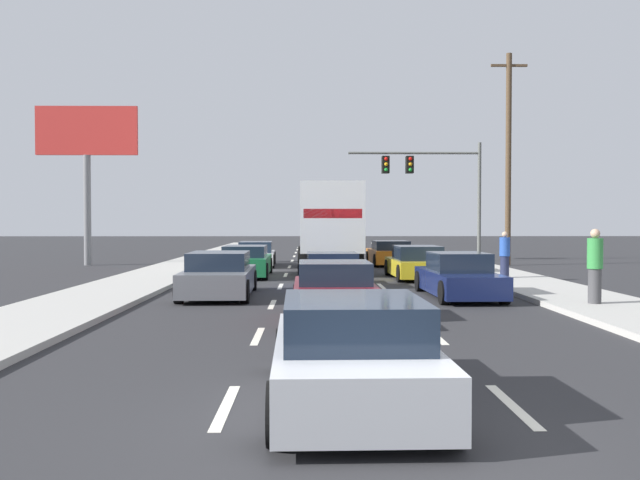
# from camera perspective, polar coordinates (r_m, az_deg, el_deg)

# --- Properties ---
(ground_plane) EXTENTS (140.00, 140.00, 0.00)m
(ground_plane) POSITION_cam_1_polar(r_m,az_deg,el_deg) (31.84, 0.44, -2.39)
(ground_plane) COLOR #2B2B2D
(sidewalk_right) EXTENTS (2.88, 80.00, 0.14)m
(sidewalk_right) POSITION_cam_1_polar(r_m,az_deg,el_deg) (27.84, 14.59, -2.86)
(sidewalk_right) COLOR #B2AFA8
(sidewalk_right) RESTS_ON ground_plane
(sidewalk_left) EXTENTS (2.88, 80.00, 0.14)m
(sidewalk_left) POSITION_cam_1_polar(r_m,az_deg,el_deg) (27.50, -13.42, -2.91)
(sidewalk_left) COLOR #B2AFA8
(sidewalk_left) RESTS_ON ground_plane
(lane_markings) EXTENTS (3.54, 57.00, 0.01)m
(lane_markings) POSITION_cam_1_polar(r_m,az_deg,el_deg) (30.66, 0.49, -2.54)
(lane_markings) COLOR silver
(lane_markings) RESTS_ON ground_plane
(car_white) EXTENTS (1.98, 4.44, 1.21)m
(car_white) POSITION_cam_1_polar(r_m,az_deg,el_deg) (33.74, -5.32, -1.22)
(car_white) COLOR white
(car_white) RESTS_ON ground_plane
(car_green) EXTENTS (1.96, 4.57, 1.24)m
(car_green) POSITION_cam_1_polar(r_m,az_deg,el_deg) (27.39, -6.16, -1.82)
(car_green) COLOR #196B38
(car_green) RESTS_ON ground_plane
(car_gray) EXTENTS (2.06, 4.62, 1.30)m
(car_gray) POSITION_cam_1_polar(r_m,az_deg,el_deg) (20.25, -8.36, -2.97)
(car_gray) COLOR slate
(car_gray) RESTS_ON ground_plane
(box_truck) EXTENTS (2.79, 8.72, 3.75)m
(box_truck) POSITION_cam_1_polar(r_m,az_deg,el_deg) (30.37, 0.70, 1.47)
(box_truck) COLOR white
(box_truck) RESTS_ON ground_plane
(car_blue) EXTENTS (2.04, 4.16, 1.16)m
(car_blue) POSITION_cam_1_polar(r_m,az_deg,el_deg) (22.98, 0.98, -2.59)
(car_blue) COLOR #1E389E
(car_blue) RESTS_ON ground_plane
(car_maroon) EXTENTS (1.93, 4.17, 1.28)m
(car_maroon) POSITION_cam_1_polar(r_m,az_deg,el_deg) (15.45, 1.21, -4.40)
(car_maroon) COLOR maroon
(car_maroon) RESTS_ON ground_plane
(car_silver) EXTENTS (1.99, 4.41, 1.30)m
(car_silver) POSITION_cam_1_polar(r_m,az_deg,el_deg) (8.37, 2.66, -9.44)
(car_silver) COLOR #B7BABF
(car_silver) RESTS_ON ground_plane
(car_orange) EXTENTS (2.11, 4.17, 1.23)m
(car_orange) POSITION_cam_1_polar(r_m,az_deg,el_deg) (34.44, 5.82, -1.15)
(car_orange) COLOR orange
(car_orange) RESTS_ON ground_plane
(car_yellow) EXTENTS (2.02, 4.40, 1.27)m
(car_yellow) POSITION_cam_1_polar(r_m,az_deg,el_deg) (26.51, 7.99, -1.94)
(car_yellow) COLOR yellow
(car_yellow) RESTS_ON ground_plane
(car_navy) EXTENTS (1.92, 4.63, 1.29)m
(car_navy) POSITION_cam_1_polar(r_m,az_deg,el_deg) (20.22, 11.40, -3.06)
(car_navy) COLOR #141E4C
(car_navy) RESTS_ON ground_plane
(traffic_signal_mast) EXTENTS (7.41, 0.69, 6.58)m
(traffic_signal_mast) POSITION_cam_1_polar(r_m,az_deg,el_deg) (38.80, 8.68, 5.44)
(traffic_signal_mast) COLOR #595B56
(traffic_signal_mast) RESTS_ON ground_plane
(utility_pole_mid) EXTENTS (1.80, 0.28, 10.50)m
(utility_pole_mid) POSITION_cam_1_polar(r_m,az_deg,el_deg) (35.59, 15.34, 6.66)
(utility_pole_mid) COLOR brown
(utility_pole_mid) RESTS_ON ground_plane
(roadside_billboard) EXTENTS (5.04, 0.36, 7.91)m
(roadside_billboard) POSITION_cam_1_polar(r_m,az_deg,el_deg) (36.35, -18.76, 7.18)
(roadside_billboard) COLOR slate
(roadside_billboard) RESTS_ON ground_plane
(pedestrian_near_corner) EXTENTS (0.38, 0.38, 1.68)m
(pedestrian_near_corner) POSITION_cam_1_polar(r_m,az_deg,el_deg) (25.95, 15.06, -1.18)
(pedestrian_near_corner) COLOR #1E233F
(pedestrian_near_corner) RESTS_ON sidewalk_right
(pedestrian_mid_block) EXTENTS (0.38, 0.38, 1.86)m
(pedestrian_mid_block) POSITION_cam_1_polar(r_m,az_deg,el_deg) (18.49, 21.82, -2.01)
(pedestrian_mid_block) COLOR #3F3F42
(pedestrian_mid_block) RESTS_ON sidewalk_right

